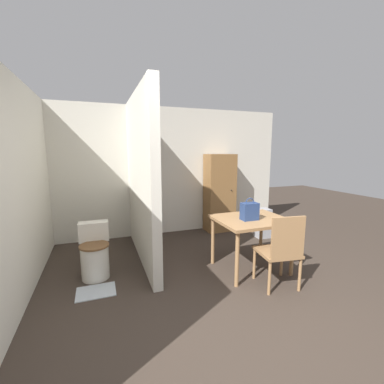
{
  "coord_description": "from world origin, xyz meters",
  "views": [
    {
      "loc": [
        -1.22,
        -1.66,
        1.68
      ],
      "look_at": [
        -0.05,
        1.54,
        1.12
      ],
      "focal_mm": 24.0,
      "sensor_mm": 36.0,
      "label": 1
    }
  ],
  "objects_px": {
    "dining_table": "(251,224)",
    "space_heater": "(262,223)",
    "toilet": "(95,254)",
    "handbag": "(250,211)",
    "wooden_chair": "(281,249)",
    "wooden_cabinet": "(220,193)"
  },
  "relations": [
    {
      "from": "wooden_cabinet",
      "to": "space_heater",
      "type": "xyz_separation_m",
      "value": [
        0.59,
        -0.7,
        -0.52
      ]
    },
    {
      "from": "handbag",
      "to": "wooden_cabinet",
      "type": "distance_m",
      "value": 1.9
    },
    {
      "from": "handbag",
      "to": "wooden_cabinet",
      "type": "xyz_separation_m",
      "value": [
        0.46,
        1.85,
        -0.07
      ]
    },
    {
      "from": "space_heater",
      "to": "wooden_chair",
      "type": "bearing_deg",
      "value": -119.17
    },
    {
      "from": "wooden_cabinet",
      "to": "space_heater",
      "type": "height_order",
      "value": "wooden_cabinet"
    },
    {
      "from": "dining_table",
      "to": "space_heater",
      "type": "relative_size",
      "value": 1.72
    },
    {
      "from": "toilet",
      "to": "space_heater",
      "type": "bearing_deg",
      "value": 10.28
    },
    {
      "from": "dining_table",
      "to": "handbag",
      "type": "relative_size",
      "value": 3.19
    },
    {
      "from": "toilet",
      "to": "handbag",
      "type": "relative_size",
      "value": 2.32
    },
    {
      "from": "wooden_cabinet",
      "to": "handbag",
      "type": "bearing_deg",
      "value": -104.04
    },
    {
      "from": "wooden_chair",
      "to": "dining_table",
      "type": "bearing_deg",
      "value": 103.39
    },
    {
      "from": "toilet",
      "to": "wooden_cabinet",
      "type": "relative_size",
      "value": 0.44
    },
    {
      "from": "toilet",
      "to": "space_heater",
      "type": "relative_size",
      "value": 1.25
    },
    {
      "from": "toilet",
      "to": "space_heater",
      "type": "distance_m",
      "value": 3.09
    },
    {
      "from": "wooden_chair",
      "to": "toilet",
      "type": "relative_size",
      "value": 1.33
    },
    {
      "from": "wooden_cabinet",
      "to": "dining_table",
      "type": "bearing_deg",
      "value": -102.21
    },
    {
      "from": "dining_table",
      "to": "wooden_cabinet",
      "type": "height_order",
      "value": "wooden_cabinet"
    },
    {
      "from": "dining_table",
      "to": "handbag",
      "type": "xyz_separation_m",
      "value": [
        -0.07,
        -0.05,
        0.21
      ]
    },
    {
      "from": "space_heater",
      "to": "handbag",
      "type": "bearing_deg",
      "value": -132.51
    },
    {
      "from": "wooden_cabinet",
      "to": "space_heater",
      "type": "relative_size",
      "value": 2.84
    },
    {
      "from": "wooden_chair",
      "to": "toilet",
      "type": "distance_m",
      "value": 2.39
    },
    {
      "from": "dining_table",
      "to": "wooden_chair",
      "type": "distance_m",
      "value": 0.59
    }
  ]
}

